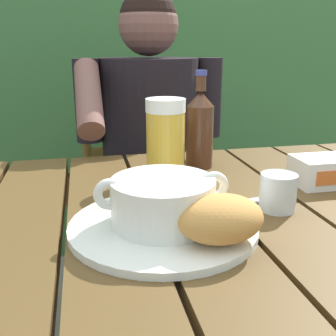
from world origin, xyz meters
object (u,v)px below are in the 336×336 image
chair_near_diner (144,197)px  serving_plate (163,226)px  person_eating (151,150)px  soup_bowl (163,200)px  beer_bottle (200,128)px  butter_tub (322,171)px  water_glass_small (278,192)px  beer_glass (166,138)px  bread_roll (221,219)px  table_knife (239,203)px

chair_near_diner → serving_plate: 0.96m
person_eating → soup_bowl: person_eating is taller
beer_bottle → butter_tub: bearing=-40.0°
chair_near_diner → beer_bottle: 0.70m
chair_near_diner → serving_plate: (-0.11, -0.90, 0.30)m
chair_near_diner → butter_tub: size_ratio=8.04×
beer_bottle → person_eating: bearing=97.6°
person_eating → water_glass_small: (0.11, -0.67, 0.09)m
chair_near_diner → butter_tub: (0.26, -0.76, 0.32)m
serving_plate → butter_tub: butter_tub is taller
person_eating → soup_bowl: bearing=-98.3°
beer_glass → water_glass_small: beer_glass is taller
bread_roll → beer_bottle: beer_bottle is taller
beer_glass → table_knife: size_ratio=1.18×
soup_bowl → water_glass_small: soup_bowl is taller
beer_bottle → table_knife: bearing=-89.5°
chair_near_diner → table_knife: bearing=-86.5°
beer_glass → beer_bottle: (0.09, 0.06, 0.01)m
bread_roll → beer_glass: (-0.01, 0.34, 0.04)m
chair_near_diner → water_glass_small: chair_near_diner is taller
beer_bottle → butter_tub: size_ratio=1.93×
bread_roll → beer_glass: beer_glass is taller
chair_near_diner → butter_tub: chair_near_diner is taller
butter_tub → table_knife: 0.23m
person_eating → soup_bowl: 0.72m
serving_plate → soup_bowl: 0.04m
person_eating → bread_roll: bearing=-92.6°
person_eating → serving_plate: 0.72m
serving_plate → beer_bottle: beer_bottle is taller
chair_near_diner → table_knife: 0.89m
person_eating → bread_roll: 0.79m
beer_glass → table_knife: 0.23m
soup_bowl → table_knife: 0.18m
soup_bowl → butter_tub: (0.37, 0.14, -0.02)m
soup_bowl → water_glass_small: bearing=9.7°
butter_tub → beer_bottle: bearing=140.0°
butter_tub → bread_roll: bearing=-143.9°
serving_plate → beer_glass: size_ratio=1.72×
chair_near_diner → beer_glass: size_ratio=5.49×
soup_bowl → table_knife: (0.16, 0.07, -0.05)m
water_glass_small → person_eating: bearing=99.4°
beer_bottle → beer_glass: bearing=-147.5°
water_glass_small → beer_glass: bearing=124.3°
person_eating → serving_plate: size_ratio=4.12×
serving_plate → bread_roll: size_ratio=2.30×
beer_glass → butter_tub: 0.34m
soup_bowl → table_knife: soup_bowl is taller
bread_roll → water_glass_small: size_ratio=1.96×
beer_bottle → water_glass_small: 0.30m
beer_glass → chair_near_diner: bearing=85.9°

